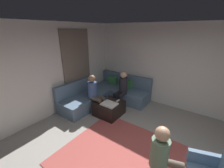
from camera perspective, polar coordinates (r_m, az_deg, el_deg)
name	(u,v)px	position (r m, az deg, el deg)	size (l,w,h in m)	color
wall_back	(178,68)	(5.01, 24.77, 5.82)	(6.00, 0.12, 2.70)	silver
wall_left	(38,74)	(4.39, -27.35, 3.48)	(0.12, 6.00, 2.70)	silver
curtain_panel	(77,68)	(5.03, -13.59, 6.04)	(0.06, 1.10, 2.50)	#726659
area_rug	(125,158)	(3.34, 5.22, -27.24)	(2.60, 2.20, 0.01)	#AD4C47
sectional_couch	(106,94)	(5.25, -2.43, -4.00)	(2.10, 2.55, 0.87)	slate
ottoman	(109,108)	(4.50, -1.21, -9.54)	(0.76, 0.76, 0.42)	black
folded_blanket	(109,104)	(4.25, -1.12, -7.94)	(0.44, 0.36, 0.04)	white
coffee_mug	(107,97)	(4.62, -2.08, -5.06)	(0.08, 0.08, 0.10)	#334C72
game_remote	(118,101)	(4.46, 2.34, -6.60)	(0.05, 0.15, 0.02)	white
person_on_couch_back	(122,88)	(4.81, 3.86, -1.55)	(0.30, 0.60, 1.20)	black
person_on_couch_side	(95,92)	(4.50, -6.80, -3.30)	(0.60, 0.30, 1.20)	brown
person_on_armchair	(165,158)	(2.62, 20.36, -25.66)	(0.61, 0.41, 1.18)	brown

